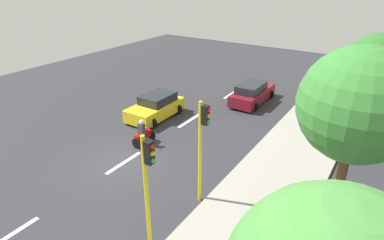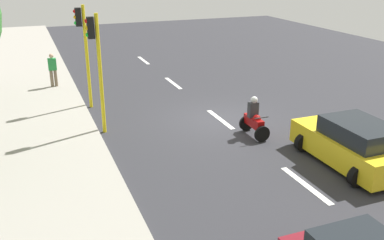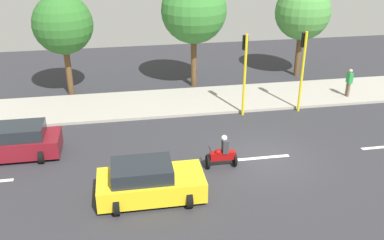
{
  "view_description": "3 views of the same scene",
  "coord_description": "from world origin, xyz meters",
  "px_view_note": "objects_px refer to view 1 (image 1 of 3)",
  "views": [
    {
      "loc": [
        10.55,
        -9.81,
        8.9
      ],
      "look_at": [
        1.59,
        3.9,
        1.28
      ],
      "focal_mm": 30.35,
      "sensor_mm": 36.0,
      "label": 1
    },
    {
      "loc": [
        7.26,
        15.31,
        6.28
      ],
      "look_at": [
        2.19,
        2.37,
        1.1
      ],
      "focal_mm": 40.5,
      "sensor_mm": 36.0,
      "label": 2
    },
    {
      "loc": [
        -16.21,
        6.07,
        9.82
      ],
      "look_at": [
        0.83,
        3.15,
        1.75
      ],
      "focal_mm": 40.46,
      "sensor_mm": 36.0,
      "label": 3
    }
  ],
  "objects_px": {
    "street_tree_south": "(376,67)",
    "car_yellow_cab": "(156,107)",
    "car_maroon": "(252,93)",
    "street_tree_north": "(357,106)",
    "traffic_light_midblock": "(202,140)",
    "motorcycle": "(143,134)",
    "traffic_light_corner": "(148,181)"
  },
  "relations": [
    {
      "from": "street_tree_south",
      "to": "car_yellow_cab",
      "type": "bearing_deg",
      "value": -161.83
    },
    {
      "from": "car_maroon",
      "to": "street_tree_north",
      "type": "xyz_separation_m",
      "value": [
        7.67,
        -9.71,
        4.09
      ]
    },
    {
      "from": "car_yellow_cab",
      "to": "traffic_light_midblock",
      "type": "height_order",
      "value": "traffic_light_midblock"
    },
    {
      "from": "motorcycle",
      "to": "traffic_light_corner",
      "type": "distance_m",
      "value": 8.05
    },
    {
      "from": "street_tree_north",
      "to": "traffic_light_midblock",
      "type": "bearing_deg",
      "value": -158.93
    },
    {
      "from": "street_tree_north",
      "to": "street_tree_south",
      "type": "xyz_separation_m",
      "value": [
        -0.12,
        7.69,
        -0.52
      ]
    },
    {
      "from": "car_yellow_cab",
      "to": "traffic_light_midblock",
      "type": "distance_m",
      "value": 9.33
    },
    {
      "from": "car_maroon",
      "to": "street_tree_north",
      "type": "bearing_deg",
      "value": -51.72
    },
    {
      "from": "traffic_light_corner",
      "to": "motorcycle",
      "type": "bearing_deg",
      "value": 133.12
    },
    {
      "from": "traffic_light_midblock",
      "to": "street_tree_south",
      "type": "xyz_separation_m",
      "value": [
        4.75,
        9.57,
        1.35
      ]
    },
    {
      "from": "motorcycle",
      "to": "street_tree_north",
      "type": "height_order",
      "value": "street_tree_north"
    },
    {
      "from": "car_maroon",
      "to": "traffic_light_corner",
      "type": "distance_m",
      "value": 15.24
    },
    {
      "from": "motorcycle",
      "to": "street_tree_south",
      "type": "height_order",
      "value": "street_tree_south"
    },
    {
      "from": "traffic_light_midblock",
      "to": "street_tree_north",
      "type": "bearing_deg",
      "value": 21.07
    },
    {
      "from": "car_yellow_cab",
      "to": "motorcycle",
      "type": "distance_m",
      "value": 3.74
    },
    {
      "from": "traffic_light_midblock",
      "to": "car_maroon",
      "type": "bearing_deg",
      "value": 103.6
    },
    {
      "from": "traffic_light_corner",
      "to": "street_tree_north",
      "type": "relative_size",
      "value": 0.66
    },
    {
      "from": "traffic_light_corner",
      "to": "traffic_light_midblock",
      "type": "height_order",
      "value": "same"
    },
    {
      "from": "car_maroon",
      "to": "street_tree_north",
      "type": "height_order",
      "value": "street_tree_north"
    },
    {
      "from": "car_maroon",
      "to": "traffic_light_midblock",
      "type": "bearing_deg",
      "value": -76.4
    },
    {
      "from": "car_yellow_cab",
      "to": "street_tree_north",
      "type": "distance_m",
      "value": 13.16
    },
    {
      "from": "traffic_light_midblock",
      "to": "street_tree_south",
      "type": "bearing_deg",
      "value": 63.61
    },
    {
      "from": "motorcycle",
      "to": "street_tree_north",
      "type": "xyz_separation_m",
      "value": [
        10.14,
        -0.53,
        4.16
      ]
    },
    {
      "from": "traffic_light_corner",
      "to": "street_tree_south",
      "type": "height_order",
      "value": "street_tree_south"
    },
    {
      "from": "motorcycle",
      "to": "car_yellow_cab",
      "type": "bearing_deg",
      "value": 118.25
    },
    {
      "from": "motorcycle",
      "to": "traffic_light_corner",
      "type": "xyz_separation_m",
      "value": [
        5.28,
        -5.63,
        2.29
      ]
    },
    {
      "from": "traffic_light_midblock",
      "to": "street_tree_north",
      "type": "distance_m",
      "value": 5.53
    },
    {
      "from": "traffic_light_midblock",
      "to": "traffic_light_corner",
      "type": "bearing_deg",
      "value": -90.0
    },
    {
      "from": "car_yellow_cab",
      "to": "car_maroon",
      "type": "xyz_separation_m",
      "value": [
        4.24,
        5.89,
        0.0
      ]
    },
    {
      "from": "car_yellow_cab",
      "to": "traffic_light_midblock",
      "type": "xyz_separation_m",
      "value": [
        7.04,
        -5.7,
        2.22
      ]
    },
    {
      "from": "motorcycle",
      "to": "car_maroon",
      "type": "bearing_deg",
      "value": 74.93
    },
    {
      "from": "car_maroon",
      "to": "street_tree_south",
      "type": "distance_m",
      "value": 8.59
    }
  ]
}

